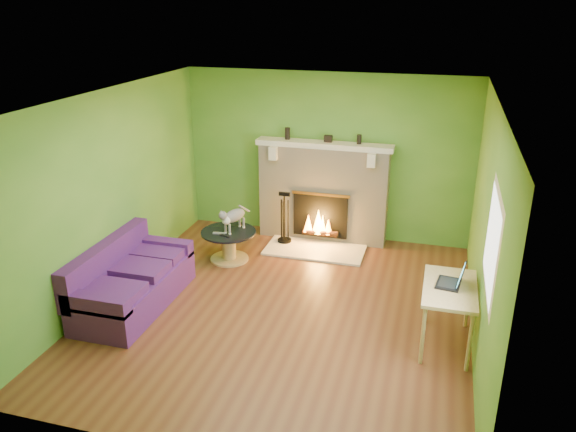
# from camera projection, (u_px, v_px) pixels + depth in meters

# --- Properties ---
(floor) EXTENTS (5.00, 5.00, 0.00)m
(floor) POSITION_uv_depth(u_px,v_px,m) (282.00, 309.00, 6.97)
(floor) COLOR brown
(floor) RESTS_ON ground
(ceiling) EXTENTS (5.00, 5.00, 0.00)m
(ceiling) POSITION_uv_depth(u_px,v_px,m) (281.00, 98.00, 6.03)
(ceiling) COLOR white
(ceiling) RESTS_ON wall_back
(wall_back) EXTENTS (5.00, 0.00, 5.00)m
(wall_back) POSITION_uv_depth(u_px,v_px,m) (326.00, 157.00, 8.75)
(wall_back) COLOR #44872C
(wall_back) RESTS_ON floor
(wall_front) EXTENTS (5.00, 0.00, 5.00)m
(wall_front) POSITION_uv_depth(u_px,v_px,m) (190.00, 323.00, 4.26)
(wall_front) COLOR #44872C
(wall_front) RESTS_ON floor
(wall_left) EXTENTS (0.00, 5.00, 5.00)m
(wall_left) POSITION_uv_depth(u_px,v_px,m) (111.00, 194.00, 7.07)
(wall_left) COLOR #44872C
(wall_left) RESTS_ON floor
(wall_right) EXTENTS (0.00, 5.00, 5.00)m
(wall_right) POSITION_uv_depth(u_px,v_px,m) (485.00, 232.00, 5.94)
(wall_right) COLOR #44872C
(wall_right) RESTS_ON floor
(window_frame) EXTENTS (0.00, 1.20, 1.20)m
(window_frame) POSITION_uv_depth(u_px,v_px,m) (493.00, 243.00, 5.04)
(window_frame) COLOR silver
(window_frame) RESTS_ON wall_right
(window_pane) EXTENTS (0.00, 1.06, 1.06)m
(window_pane) POSITION_uv_depth(u_px,v_px,m) (492.00, 243.00, 5.04)
(window_pane) COLOR white
(window_pane) RESTS_ON wall_right
(fireplace) EXTENTS (2.10, 0.46, 1.58)m
(fireplace) POSITION_uv_depth(u_px,v_px,m) (323.00, 192.00, 8.77)
(fireplace) COLOR beige
(fireplace) RESTS_ON floor
(hearth) EXTENTS (1.50, 0.75, 0.03)m
(hearth) POSITION_uv_depth(u_px,v_px,m) (315.00, 250.00, 8.58)
(hearth) COLOR beige
(hearth) RESTS_ON floor
(mantel) EXTENTS (2.10, 0.28, 0.08)m
(mantel) POSITION_uv_depth(u_px,v_px,m) (324.00, 145.00, 8.48)
(mantel) COLOR beige
(mantel) RESTS_ON fireplace
(sofa) EXTENTS (0.85, 1.79, 0.80)m
(sofa) POSITION_uv_depth(u_px,v_px,m) (130.00, 282.00, 6.98)
(sofa) COLOR #501B69
(sofa) RESTS_ON floor
(coffee_table) EXTENTS (0.80, 0.80, 0.45)m
(coffee_table) POSITION_uv_depth(u_px,v_px,m) (229.00, 243.00, 8.20)
(coffee_table) COLOR tan
(coffee_table) RESTS_ON floor
(desk) EXTENTS (0.56, 0.97, 0.72)m
(desk) POSITION_uv_depth(u_px,v_px,m) (449.00, 294.00, 6.05)
(desk) COLOR tan
(desk) RESTS_ON floor
(cat) EXTENTS (0.42, 0.65, 0.38)m
(cat) POSITION_uv_depth(u_px,v_px,m) (234.00, 218.00, 8.09)
(cat) COLOR slate
(cat) RESTS_ON coffee_table
(remote_silver) EXTENTS (0.17, 0.07, 0.02)m
(remote_silver) POSITION_uv_depth(u_px,v_px,m) (219.00, 233.00, 8.04)
(remote_silver) COLOR gray
(remote_silver) RESTS_ON coffee_table
(remote_black) EXTENTS (0.17, 0.08, 0.02)m
(remote_black) POSITION_uv_depth(u_px,v_px,m) (225.00, 236.00, 7.96)
(remote_black) COLOR black
(remote_black) RESTS_ON coffee_table
(laptop) EXTENTS (0.33, 0.36, 0.24)m
(laptop) POSITION_uv_depth(u_px,v_px,m) (450.00, 274.00, 6.02)
(laptop) COLOR black
(laptop) RESTS_ON desk
(fire_tools) EXTENTS (0.22, 0.22, 0.82)m
(fire_tools) POSITION_uv_depth(u_px,v_px,m) (284.00, 217.00, 8.70)
(fire_tools) COLOR black
(fire_tools) RESTS_ON hearth
(mantel_vase_left) EXTENTS (0.08, 0.08, 0.18)m
(mantel_vase_left) POSITION_uv_depth(u_px,v_px,m) (287.00, 133.00, 8.60)
(mantel_vase_left) COLOR black
(mantel_vase_left) RESTS_ON mantel
(mantel_vase_right) EXTENTS (0.07, 0.07, 0.14)m
(mantel_vase_right) POSITION_uv_depth(u_px,v_px,m) (359.00, 139.00, 8.33)
(mantel_vase_right) COLOR black
(mantel_vase_right) RESTS_ON mantel
(mantel_box) EXTENTS (0.12, 0.08, 0.10)m
(mantel_box) POSITION_uv_depth(u_px,v_px,m) (328.00, 139.00, 8.46)
(mantel_box) COLOR black
(mantel_box) RESTS_ON mantel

